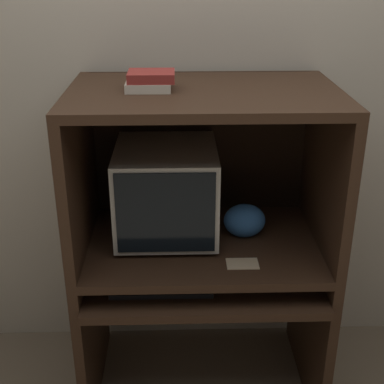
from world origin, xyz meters
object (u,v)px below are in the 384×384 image
Objects in this scene: crt_monitor at (166,191)px; snack_bag at (244,220)px; mouse at (231,284)px; keyboard at (162,286)px; book_stack at (150,81)px.

crt_monitor reaches higher than snack_bag.
mouse is 0.38× the size of snack_bag.
snack_bag reaches higher than keyboard.
mouse is 0.86m from book_stack.
keyboard is 2.25× the size of book_stack.
book_stack is at bearing -173.61° from snack_bag.
book_stack is (-0.38, -0.04, 0.61)m from snack_bag.
mouse is at bearing 0.62° from keyboard.
crt_monitor is at bearing 173.97° from snack_bag.
snack_bag reaches higher than mouse.
book_stack reaches higher than keyboard.
crt_monitor is 0.47m from mouse.
snack_bag is at bearing 6.39° from book_stack.
crt_monitor is 2.53× the size of book_stack.
book_stack reaches higher than snack_bag.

